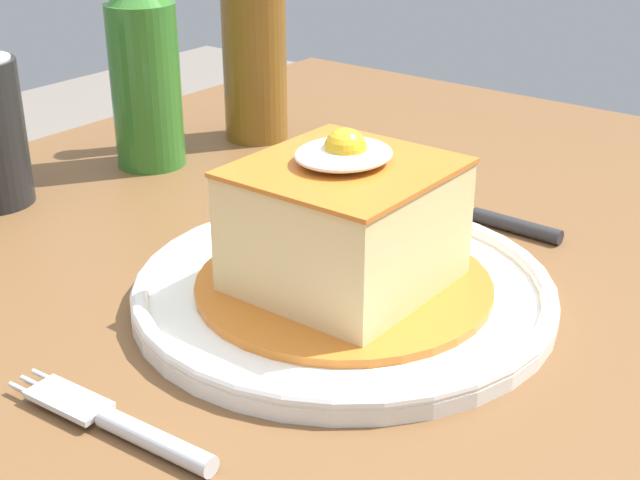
{
  "coord_description": "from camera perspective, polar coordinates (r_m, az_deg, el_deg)",
  "views": [
    {
      "loc": [
        -0.36,
        -0.34,
        1.03
      ],
      "look_at": [
        0.07,
        -0.01,
        0.78
      ],
      "focal_mm": 50.42,
      "sensor_mm": 36.0,
      "label": 1
    }
  ],
  "objects": [
    {
      "name": "dining_table",
      "position": [
        0.64,
        -4.37,
        -14.27
      ],
      "size": [
        1.22,
        0.85,
        0.74
      ],
      "color": "brown",
      "rests_on": "ground_plane"
    },
    {
      "name": "main_plate",
      "position": [
        0.6,
        1.51,
        -3.17
      ],
      "size": [
        0.28,
        0.28,
        0.02
      ],
      "color": "white",
      "rests_on": "dining_table"
    },
    {
      "name": "sandwich_meal",
      "position": [
        0.58,
        1.56,
        0.59
      ],
      "size": [
        0.2,
        0.2,
        0.11
      ],
      "color": "#C66B23",
      "rests_on": "main_plate"
    },
    {
      "name": "fork",
      "position": [
        0.49,
        -12.21,
        -11.52
      ],
      "size": [
        0.02,
        0.14,
        0.01
      ],
      "color": "silver",
      "rests_on": "dining_table"
    },
    {
      "name": "knife",
      "position": [
        0.73,
        10.7,
        1.36
      ],
      "size": [
        0.02,
        0.17,
        0.01
      ],
      "color": "#262628",
      "rests_on": "dining_table"
    },
    {
      "name": "beer_bottle_amber",
      "position": [
        0.91,
        -4.2,
        12.51
      ],
      "size": [
        0.06,
        0.06,
        0.27
      ],
      "color": "brown",
      "rests_on": "dining_table"
    },
    {
      "name": "beer_bottle_green",
      "position": [
        0.84,
        -11.11,
        11.16
      ],
      "size": [
        0.06,
        0.06,
        0.27
      ],
      "color": "#2D6B23",
      "rests_on": "dining_table"
    }
  ]
}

